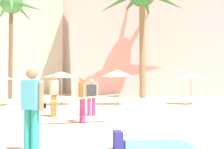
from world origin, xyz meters
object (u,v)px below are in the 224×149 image
Objects in this scene: cafe_umbrella_0 at (191,76)px; person_far_right at (82,97)px; person_near_left at (54,93)px; person_mid_left at (32,107)px; person_near_right at (91,95)px; cafe_umbrella_2 at (62,75)px; palm_tree_far_left at (11,8)px; backpack at (118,141)px; palm_tree_left at (142,0)px; cafe_umbrella_3 at (118,73)px; beach_towel at (157,144)px.

cafe_umbrella_0 is 0.67× the size of person_far_right.
person_near_left reaches higher than person_mid_left.
person_near_left is (-7.86, -5.98, -0.90)m from cafe_umbrella_0.
person_near_left is 1.61m from person_near_right.
person_mid_left is (1.37, -11.36, -1.00)m from cafe_umbrella_2.
cafe_umbrella_2 reaches higher than person_mid_left.
person_far_right is (7.64, -13.73, -7.22)m from palm_tree_far_left.
backpack is 0.24× the size of person_mid_left.
palm_tree_left is 5.30× the size of cafe_umbrella_0.
backpack is at bearing 2.19° from person_near_right.
person_near_left is (-2.97, -5.78, -1.06)m from cafe_umbrella_3.
palm_tree_far_left is 16.57m from cafe_umbrella_0.
person_far_right reaches higher than person_near_right.
person_near_left is 5.77m from person_mid_left.
cafe_umbrella_2 is at bearing -142.42° from person_mid_left.
palm_tree_far_left is at bearing 108.38° from backpack.
person_near_right is at bearing -67.38° from cafe_umbrella_2.
cafe_umbrella_2 is 5.56× the size of backpack.
cafe_umbrella_3 is at bearing -160.32° from person_mid_left.
cafe_umbrella_2 is at bearing -48.32° from palm_tree_far_left.
beach_towel is at bearing 137.51° from person_mid_left.
beach_towel is 3.65× the size of backpack.
person_mid_left reaches higher than backpack.
person_near_left reaches higher than beach_towel.
cafe_umbrella_3 is at bearing -33.79° from palm_tree_far_left.
person_near_left reaches higher than person_near_right.
backpack is (8.77, -17.41, -7.94)m from palm_tree_far_left.
cafe_umbrella_3 is 5.76m from person_near_right.
cafe_umbrella_3 reaches higher than cafe_umbrella_2.
cafe_umbrella_0 reaches higher than person_near_left.
person_far_right is at bearing -106.21° from palm_tree_left.
cafe_umbrella_2 is 1.32× the size of person_mid_left.
palm_tree_far_left reaches higher than person_near_right.
palm_tree_left reaches higher than person_near_right.
person_near_left is at bearing -85.64° from person_near_right.
palm_tree_left is at bearing 56.23° from person_far_right.
cafe_umbrella_2 is (-6.24, -7.16, -7.20)m from palm_tree_left.
person_mid_left is at bearing 113.99° from person_near_left.
palm_tree_far_left is at bearing 146.21° from cafe_umbrella_3.
person_far_right is at bearing 98.71° from backpack.
palm_tree_far_left is at bearing -45.58° from person_near_left.
cafe_umbrella_0 reaches higher than person_near_right.
cafe_umbrella_3 is at bearing 60.41° from person_far_right.
palm_tree_far_left is at bearing 101.53° from person_far_right.
cafe_umbrella_3 is at bearing 158.89° from person_near_right.
cafe_umbrella_3 is 11.77m from person_mid_left.
person_mid_left is at bearing -116.56° from person_far_right.
person_mid_left is at bearing -83.10° from cafe_umbrella_2.
cafe_umbrella_2 is at bearing -131.06° from palm_tree_left.
cafe_umbrella_3 is 5.45× the size of backpack.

